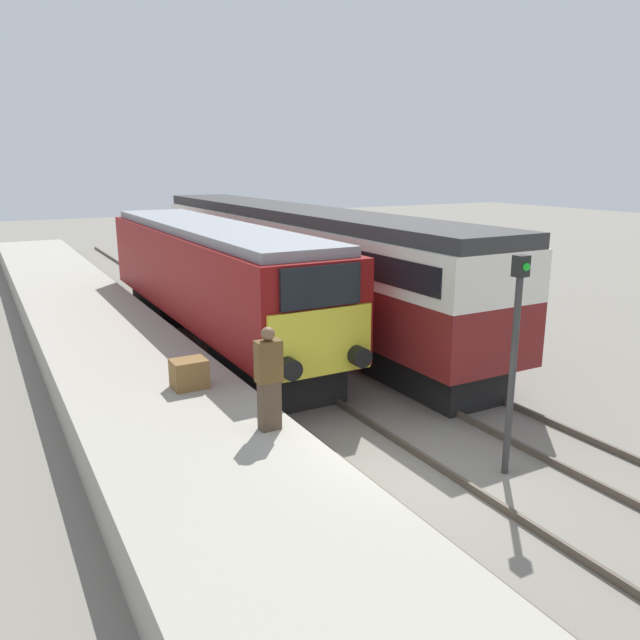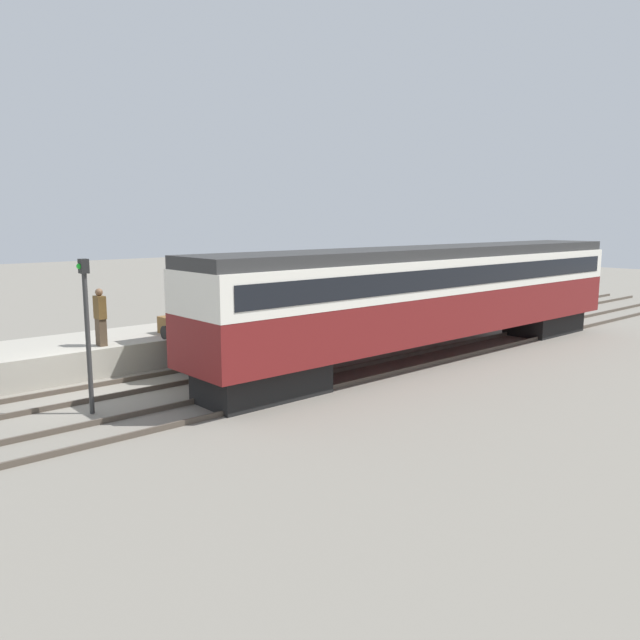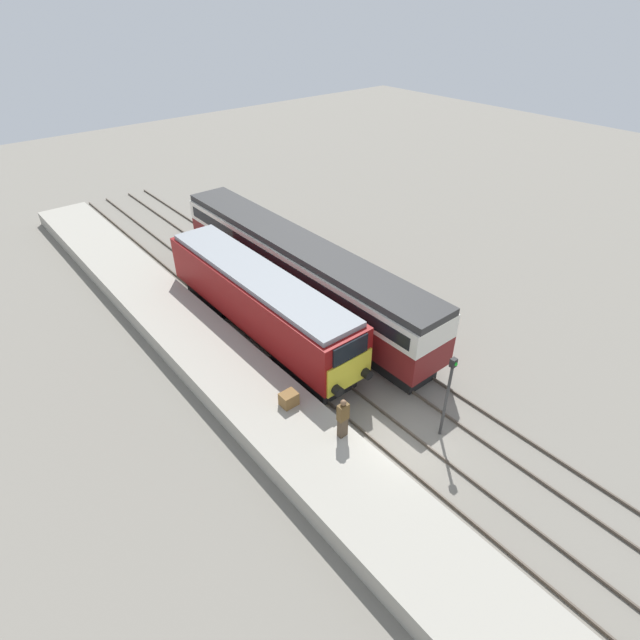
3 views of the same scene
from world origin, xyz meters
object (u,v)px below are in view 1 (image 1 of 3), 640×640
at_px(signal_post, 515,348).
at_px(luggage_crate, 189,374).
at_px(person_on_platform, 269,379).
at_px(passenger_carriage, 293,253).
at_px(locomotive, 211,277).

height_order(signal_post, luggage_crate, signal_post).
bearing_deg(signal_post, person_on_platform, 153.63).
bearing_deg(signal_post, passenger_carriage, 81.84).
relative_size(locomotive, passenger_carriage, 0.72).
distance_m(passenger_carriage, person_on_platform, 11.40).
distance_m(passenger_carriage, signal_post, 11.98).
distance_m(signal_post, luggage_crate, 6.41).
distance_m(passenger_carriage, luggage_crate, 9.56).
relative_size(person_on_platform, luggage_crate, 2.62).
bearing_deg(locomotive, signal_post, -80.94).
distance_m(locomotive, passenger_carriage, 3.62).
xyz_separation_m(locomotive, signal_post, (1.70, -10.66, 0.29)).
bearing_deg(luggage_crate, signal_post, -46.27).
relative_size(passenger_carriage, signal_post, 4.99).
bearing_deg(luggage_crate, locomotive, 66.40).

